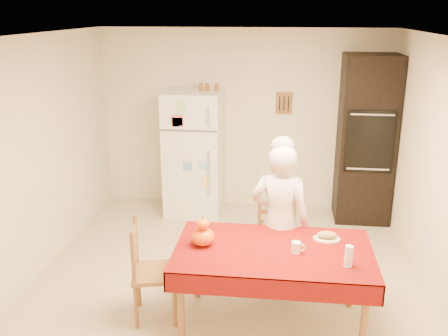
% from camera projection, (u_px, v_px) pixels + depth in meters
% --- Properties ---
extents(floor, '(4.50, 4.50, 0.00)m').
position_uv_depth(floor, '(225.00, 283.00, 5.22)').
color(floor, tan).
rests_on(floor, ground).
extents(room_shell, '(4.02, 4.52, 2.51)m').
position_uv_depth(room_shell, '(225.00, 132.00, 4.72)').
color(room_shell, beige).
rests_on(room_shell, ground).
extents(refrigerator, '(0.75, 0.74, 1.70)m').
position_uv_depth(refrigerator, '(194.00, 153.00, 6.81)').
color(refrigerator, white).
rests_on(refrigerator, floor).
extents(oven_cabinet, '(0.70, 0.62, 2.20)m').
position_uv_depth(oven_cabinet, '(366.00, 140.00, 6.52)').
color(oven_cabinet, black).
rests_on(oven_cabinet, floor).
extents(dining_table, '(1.70, 1.00, 0.76)m').
position_uv_depth(dining_table, '(273.00, 256.00, 4.31)').
color(dining_table, brown).
rests_on(dining_table, floor).
extents(chair_far, '(0.44, 0.42, 0.95)m').
position_uv_depth(chair_far, '(275.00, 235.00, 5.14)').
color(chair_far, brown).
rests_on(chair_far, floor).
extents(chair_left, '(0.48, 0.50, 0.95)m').
position_uv_depth(chair_left, '(148.00, 267.00, 4.50)').
color(chair_left, brown).
rests_on(chair_left, floor).
extents(seated_woman, '(0.64, 0.48, 1.58)m').
position_uv_depth(seated_woman, '(280.00, 222.00, 4.76)').
color(seated_woman, silver).
rests_on(seated_woman, floor).
extents(coffee_mug, '(0.08, 0.08, 0.10)m').
position_uv_depth(coffee_mug, '(296.00, 247.00, 4.21)').
color(coffee_mug, white).
rests_on(coffee_mug, dining_table).
extents(pumpkin_lower, '(0.21, 0.21, 0.15)m').
position_uv_depth(pumpkin_lower, '(203.00, 237.00, 4.34)').
color(pumpkin_lower, '#CD3604').
rests_on(pumpkin_lower, dining_table).
extents(pumpkin_upper, '(0.12, 0.12, 0.09)m').
position_uv_depth(pumpkin_upper, '(203.00, 224.00, 4.31)').
color(pumpkin_upper, '#C73304').
rests_on(pumpkin_upper, pumpkin_lower).
extents(wine_glass, '(0.07, 0.07, 0.18)m').
position_uv_depth(wine_glass, '(349.00, 256.00, 3.98)').
color(wine_glass, silver).
rests_on(wine_glass, dining_table).
extents(bread_plate, '(0.24, 0.24, 0.02)m').
position_uv_depth(bread_plate, '(327.00, 239.00, 4.46)').
color(bread_plate, white).
rests_on(bread_plate, dining_table).
extents(bread_loaf, '(0.18, 0.10, 0.06)m').
position_uv_depth(bread_loaf, '(327.00, 235.00, 4.44)').
color(bread_loaf, tan).
rests_on(bread_loaf, bread_plate).
extents(spice_jar_left, '(0.05, 0.05, 0.10)m').
position_uv_depth(spice_jar_left, '(201.00, 87.00, 6.57)').
color(spice_jar_left, brown).
rests_on(spice_jar_left, refrigerator).
extents(spice_jar_mid, '(0.05, 0.05, 0.10)m').
position_uv_depth(spice_jar_mid, '(207.00, 87.00, 6.56)').
color(spice_jar_mid, brown).
rests_on(spice_jar_mid, refrigerator).
extents(spice_jar_right, '(0.05, 0.05, 0.10)m').
position_uv_depth(spice_jar_right, '(216.00, 87.00, 6.55)').
color(spice_jar_right, '#934D1A').
rests_on(spice_jar_right, refrigerator).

